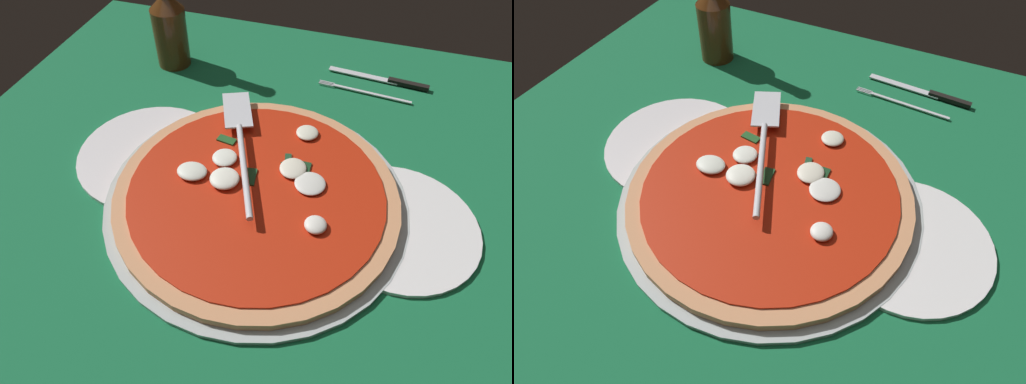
# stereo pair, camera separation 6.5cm
# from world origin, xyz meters

# --- Properties ---
(ground_plane) EXTENTS (1.06, 1.06, 0.01)m
(ground_plane) POSITION_xyz_m (0.00, 0.00, -0.00)
(ground_plane) COLOR #17673C
(checker_pattern) EXTENTS (1.06, 1.06, 0.00)m
(checker_pattern) POSITION_xyz_m (-0.00, -0.00, 0.00)
(checker_pattern) COLOR white
(checker_pattern) RESTS_ON ground_plane
(pizza_pan) EXTENTS (0.46, 0.46, 0.01)m
(pizza_pan) POSITION_xyz_m (0.03, -0.00, 0.01)
(pizza_pan) COLOR #AEB8B8
(pizza_pan) RESTS_ON ground_plane
(dinner_plate_left) EXTENTS (0.25, 0.25, 0.01)m
(dinner_plate_left) POSITION_xyz_m (-0.17, 0.04, 0.01)
(dinner_plate_left) COLOR white
(dinner_plate_left) RESTS_ON ground_plane
(dinner_plate_right) EXTENTS (0.23, 0.23, 0.01)m
(dinner_plate_right) POSITION_xyz_m (0.24, 0.01, 0.01)
(dinner_plate_right) COLOR white
(dinner_plate_right) RESTS_ON ground_plane
(pizza) EXTENTS (0.43, 0.43, 0.03)m
(pizza) POSITION_xyz_m (0.02, 0.00, 0.02)
(pizza) COLOR tan
(pizza) RESTS_ON pizza_pan
(pizza_server) EXTENTS (0.14, 0.28, 0.01)m
(pizza_server) POSITION_xyz_m (-0.02, 0.07, 0.05)
(pizza_server) COLOR silver
(pizza_server) RESTS_ON pizza
(place_setting_far) EXTENTS (0.21, 0.14, 0.01)m
(place_setting_far) POSITION_xyz_m (0.16, 0.35, 0.00)
(place_setting_far) COLOR white
(place_setting_far) RESTS_ON ground_plane
(beer_bottle) EXTENTS (0.07, 0.07, 0.24)m
(beer_bottle) POSITION_xyz_m (-0.25, 0.31, 0.09)
(beer_bottle) COLOR #4A270F
(beer_bottle) RESTS_ON ground_plane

